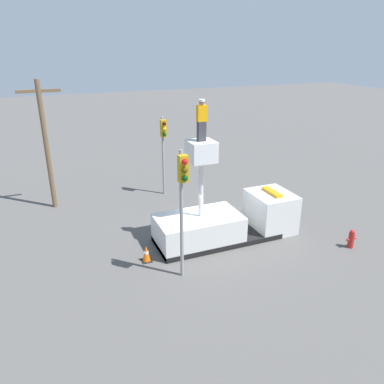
{
  "coord_description": "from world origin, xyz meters",
  "views": [
    {
      "loc": [
        -7.16,
        -14.29,
        8.81
      ],
      "look_at": [
        -1.75,
        -1.09,
        3.12
      ],
      "focal_mm": 35.0,
      "sensor_mm": 36.0,
      "label": 1
    }
  ],
  "objects_px": {
    "traffic_light_pole": "(183,191)",
    "traffic_cone_rear": "(146,254)",
    "bucket_truck": "(226,221)",
    "traffic_light_across": "(163,141)",
    "fire_hydrant": "(351,239)",
    "worker": "(202,120)",
    "utility_pole": "(46,141)"
  },
  "relations": [
    {
      "from": "bucket_truck",
      "to": "traffic_light_across",
      "type": "xyz_separation_m",
      "value": [
        -0.97,
        6.46,
        2.53
      ]
    },
    {
      "from": "traffic_light_pole",
      "to": "traffic_light_across",
      "type": "relative_size",
      "value": 1.09
    },
    {
      "from": "bucket_truck",
      "to": "traffic_light_across",
      "type": "distance_m",
      "value": 7.0
    },
    {
      "from": "traffic_light_across",
      "to": "utility_pole",
      "type": "bearing_deg",
      "value": 174.56
    },
    {
      "from": "bucket_truck",
      "to": "fire_hydrant",
      "type": "height_order",
      "value": "bucket_truck"
    },
    {
      "from": "bucket_truck",
      "to": "traffic_light_across",
      "type": "height_order",
      "value": "bucket_truck"
    },
    {
      "from": "bucket_truck",
      "to": "traffic_light_pole",
      "type": "distance_m",
      "value": 4.8
    },
    {
      "from": "bucket_truck",
      "to": "traffic_light_across",
      "type": "bearing_deg",
      "value": 98.57
    },
    {
      "from": "fire_hydrant",
      "to": "utility_pole",
      "type": "height_order",
      "value": "utility_pole"
    },
    {
      "from": "traffic_light_pole",
      "to": "traffic_cone_rear",
      "type": "distance_m",
      "value": 3.95
    },
    {
      "from": "traffic_light_across",
      "to": "fire_hydrant",
      "type": "distance_m",
      "value": 11.55
    },
    {
      "from": "worker",
      "to": "traffic_light_across",
      "type": "bearing_deg",
      "value": 86.62
    },
    {
      "from": "worker",
      "to": "traffic_light_pole",
      "type": "xyz_separation_m",
      "value": [
        -1.75,
        -2.31,
        -2.07
      ]
    },
    {
      "from": "worker",
      "to": "traffic_light_pole",
      "type": "relative_size",
      "value": 0.33
    },
    {
      "from": "traffic_light_pole",
      "to": "traffic_light_across",
      "type": "distance_m",
      "value": 9.03
    },
    {
      "from": "bucket_truck",
      "to": "worker",
      "type": "height_order",
      "value": "worker"
    },
    {
      "from": "worker",
      "to": "traffic_cone_rear",
      "type": "bearing_deg",
      "value": -168.36
    },
    {
      "from": "traffic_light_pole",
      "to": "worker",
      "type": "bearing_deg",
      "value": 52.83
    },
    {
      "from": "traffic_light_across",
      "to": "fire_hydrant",
      "type": "height_order",
      "value": "traffic_light_across"
    },
    {
      "from": "bucket_truck",
      "to": "utility_pole",
      "type": "relative_size",
      "value": 0.97
    },
    {
      "from": "fire_hydrant",
      "to": "traffic_light_pole",
      "type": "bearing_deg",
      "value": 174.88
    },
    {
      "from": "bucket_truck",
      "to": "traffic_light_pole",
      "type": "height_order",
      "value": "traffic_light_pole"
    },
    {
      "from": "traffic_light_pole",
      "to": "utility_pole",
      "type": "height_order",
      "value": "utility_pole"
    },
    {
      "from": "utility_pole",
      "to": "bucket_truck",
      "type": "bearing_deg",
      "value": -43.46
    },
    {
      "from": "worker",
      "to": "traffic_cone_rear",
      "type": "xyz_separation_m",
      "value": [
        -2.8,
        -0.58,
        -5.46
      ]
    },
    {
      "from": "traffic_light_pole",
      "to": "traffic_light_across",
      "type": "xyz_separation_m",
      "value": [
        2.14,
        8.77,
        -0.31
      ]
    },
    {
      "from": "traffic_light_pole",
      "to": "fire_hydrant",
      "type": "relative_size",
      "value": 5.86
    },
    {
      "from": "traffic_light_across",
      "to": "fire_hydrant",
      "type": "bearing_deg",
      "value": -58.26
    },
    {
      "from": "bucket_truck",
      "to": "traffic_cone_rear",
      "type": "height_order",
      "value": "bucket_truck"
    },
    {
      "from": "utility_pole",
      "to": "traffic_light_pole",
      "type": "bearing_deg",
      "value": -65.11
    },
    {
      "from": "traffic_light_pole",
      "to": "traffic_cone_rear",
      "type": "xyz_separation_m",
      "value": [
        -1.05,
        1.74,
        -3.39
      ]
    },
    {
      "from": "traffic_light_pole",
      "to": "fire_hydrant",
      "type": "height_order",
      "value": "traffic_light_pole"
    }
  ]
}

